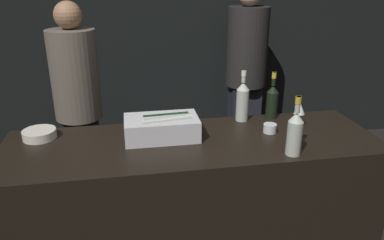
# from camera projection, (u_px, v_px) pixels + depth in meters

# --- Properties ---
(wall_back_chalkboard) EXTENTS (6.40, 0.06, 2.80)m
(wall_back_chalkboard) POSITION_uv_depth(u_px,v_px,m) (159.00, 22.00, 3.90)
(wall_back_chalkboard) COLOR black
(wall_back_chalkboard) RESTS_ON ground_plane
(bar_counter) EXTENTS (2.22, 0.70, 0.96)m
(bar_counter) POSITION_uv_depth(u_px,v_px,m) (193.00, 209.00, 2.39)
(bar_counter) COLOR black
(bar_counter) RESTS_ON ground_plane
(ice_bin_with_bottles) EXTENTS (0.44, 0.25, 0.13)m
(ice_bin_with_bottles) POSITION_uv_depth(u_px,v_px,m) (163.00, 127.00, 2.23)
(ice_bin_with_bottles) COLOR silver
(ice_bin_with_bottles) RESTS_ON bar_counter
(bowl_white) EXTENTS (0.20, 0.20, 0.05)m
(bowl_white) POSITION_uv_depth(u_px,v_px,m) (39.00, 134.00, 2.24)
(bowl_white) COLOR silver
(bowl_white) RESTS_ON bar_counter
(wine_glass) EXTENTS (0.07, 0.07, 0.16)m
(wine_glass) POSITION_uv_depth(u_px,v_px,m) (300.00, 109.00, 2.39)
(wine_glass) COLOR silver
(wine_glass) RESTS_ON bar_counter
(candle_votive) EXTENTS (0.08, 0.08, 0.05)m
(candle_votive) POSITION_uv_depth(u_px,v_px,m) (270.00, 128.00, 2.32)
(candle_votive) COLOR silver
(candle_votive) RESTS_ON bar_counter
(rose_wine_bottle) EXTENTS (0.08, 0.08, 0.33)m
(rose_wine_bottle) POSITION_uv_depth(u_px,v_px,m) (295.00, 132.00, 2.00)
(rose_wine_bottle) COLOR #B2B7AD
(rose_wine_bottle) RESTS_ON bar_counter
(champagne_bottle) EXTENTS (0.08, 0.08, 0.32)m
(champagne_bottle) POSITION_uv_depth(u_px,v_px,m) (272.00, 100.00, 2.53)
(champagne_bottle) COLOR black
(champagne_bottle) RESTS_ON bar_counter
(white_wine_bottle) EXTENTS (0.08, 0.08, 0.34)m
(white_wine_bottle) POSITION_uv_depth(u_px,v_px,m) (242.00, 100.00, 2.47)
(white_wine_bottle) COLOR #B2B7AD
(white_wine_bottle) RESTS_ON bar_counter
(person_in_hoodie) EXTENTS (0.40, 0.40, 1.80)m
(person_in_hoodie) POSITION_uv_depth(u_px,v_px,m) (246.00, 68.00, 3.71)
(person_in_hoodie) COLOR black
(person_in_hoodie) RESTS_ON ground_plane
(person_blond_tee) EXTENTS (0.37, 0.37, 1.70)m
(person_blond_tee) POSITION_uv_depth(u_px,v_px,m) (78.00, 98.00, 3.03)
(person_blond_tee) COLOR black
(person_blond_tee) RESTS_ON ground_plane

